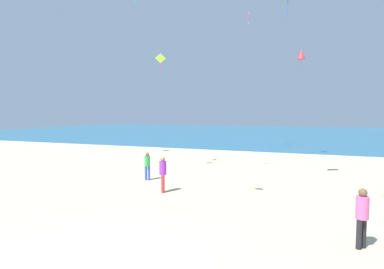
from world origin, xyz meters
The scene contains 8 objects.
ground_plane centered at (0.00, 10.00, 0.00)m, with size 120.00×120.00×0.00m, color #C6B58C.
ocean_water centered at (0.00, 54.70, 0.03)m, with size 120.00×60.00×0.05m, color #236084.
person_0 centered at (-1.47, 7.37, 1.02)m, with size 0.45×0.45×1.77m.
person_1 centered at (-3.51, 9.52, 0.94)m, with size 0.40×0.40×1.62m.
person_3 centered at (6.55, 3.80, 1.01)m, with size 0.49×0.49×1.75m.
kite_red centered at (4.56, 21.95, 8.88)m, with size 0.95×0.95×1.58m.
kite_lime centered at (-4.00, 12.33, 7.42)m, with size 0.62×0.38×1.40m.
kite_magenta centered at (-0.59, 25.34, 13.56)m, with size 0.35×0.98×1.30m.
Camera 1 is at (4.94, -5.79, 3.88)m, focal length 28.28 mm.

